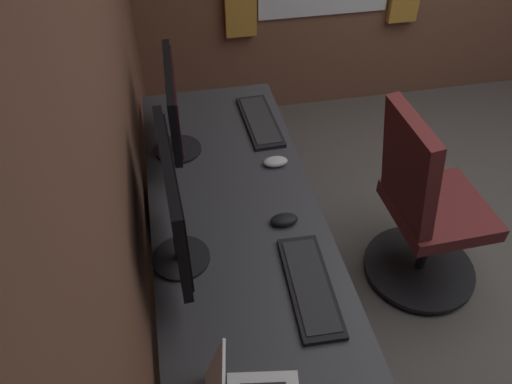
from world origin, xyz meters
TOP-DOWN VIEW (x-y plane):
  - wall_back at (0.00, 1.96)m, footprint 4.42×0.10m
  - desk at (-0.01, 1.56)m, footprint 2.09×0.65m
  - drawer_pedestal at (0.34, 1.59)m, footprint 0.40×0.51m
  - monitor_primary at (-0.06, 1.79)m, footprint 0.54×0.20m
  - monitor_secondary at (0.56, 1.74)m, footprint 0.52×0.20m
  - keyboard_main at (0.69, 1.35)m, footprint 0.42×0.15m
  - keyboard_spare at (-0.26, 1.38)m, footprint 0.43×0.16m
  - mouse_main at (0.04, 1.40)m, footprint 0.06×0.10m
  - mouse_spare at (0.38, 1.35)m, footprint 0.06×0.10m
  - office_chair at (0.23, 0.68)m, footprint 0.56×0.56m

SIDE VIEW (x-z plane):
  - drawer_pedestal at x=0.34m, z-range 0.00..0.69m
  - office_chair at x=0.23m, z-range -0.03..0.94m
  - desk at x=-0.01m, z-range 0.30..1.03m
  - keyboard_main at x=0.69m, z-range 0.73..0.75m
  - keyboard_spare at x=-0.26m, z-range 0.73..0.75m
  - mouse_main at x=0.04m, z-range 0.73..0.76m
  - mouse_spare at x=0.38m, z-range 0.73..0.76m
  - monitor_secondary at x=0.56m, z-range 0.76..1.16m
  - monitor_primary at x=-0.06m, z-range 0.76..1.22m
  - wall_back at x=0.00m, z-range 0.00..2.60m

